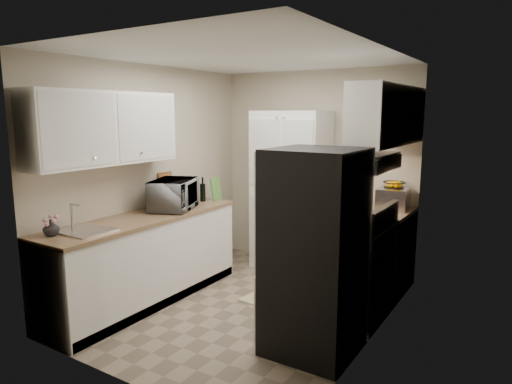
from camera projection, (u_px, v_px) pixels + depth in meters
ground at (247, 306)px, 4.71m from camera, size 3.20×3.20×0.00m
room_shell at (244, 149)px, 4.43m from camera, size 2.64×3.24×2.52m
pantry_cabinet at (291, 191)px, 5.74m from camera, size 0.90×0.55×2.00m
base_cabinet_left at (146, 261)px, 4.80m from camera, size 0.60×2.30×0.88m
countertop_left at (144, 218)px, 4.72m from camera, size 0.63×2.33×0.04m
base_cabinet_right at (379, 252)px, 5.11m from camera, size 0.60×0.80×0.88m
countertop_right at (381, 212)px, 5.03m from camera, size 0.63×0.83×0.04m
electric_range at (352, 268)px, 4.44m from camera, size 0.71×0.78×1.13m
refrigerator at (315, 252)px, 3.73m from camera, size 0.70×0.72×1.70m
microwave at (174, 194)px, 5.03m from camera, size 0.61×0.71×0.33m
wine_bottle at (203, 190)px, 5.49m from camera, size 0.07×0.07×0.27m
flower_vase at (51, 228)px, 3.96m from camera, size 0.15×0.15×0.14m
cutting_board at (216, 189)px, 5.59m from camera, size 0.06×0.22×0.27m
toaster_oven at (393, 198)px, 5.07m from camera, size 0.36×0.44×0.23m
fruit_basket at (394, 183)px, 5.06m from camera, size 0.26×0.26×0.10m
kitchen_mat at (281, 294)px, 5.03m from camera, size 0.60×0.89×0.01m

